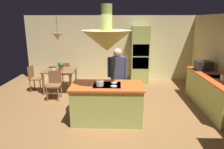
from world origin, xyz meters
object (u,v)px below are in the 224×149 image
Objects in this scene: potted_plant_on_table at (61,65)px; cup_on_table at (54,70)px; person_at_island at (117,75)px; chair_facing_island at (54,83)px; chair_at_corner at (34,77)px; dining_table at (60,72)px; oven_tower at (140,55)px; kitchen_island at (107,103)px; canister_sugar at (223,78)px; microwave_on_counter at (204,66)px; chair_by_back_wall at (65,72)px; cooking_pot_on_cooktop at (100,83)px.

potted_plant_on_table reaches higher than cup_on_table.
person_at_island reaches higher than chair_facing_island.
cup_on_table is (0.76, -0.23, 0.30)m from chair_at_corner.
potted_plant_on_table is (0.07, -0.08, 0.27)m from dining_table.
oven_tower is 3.25m from cup_on_table.
kitchen_island is 1.95× the size of chair_at_corner.
dining_table is at bearing -90.00° from chair_at_corner.
cup_on_table is (-2.94, -1.37, -0.28)m from oven_tower.
canister_sugar is at bearing 7.29° from kitchen_island.
chair_by_back_wall is at bearing 164.77° from microwave_on_counter.
kitchen_island is 3.68× the size of microwave_on_counter.
canister_sugar is at bearing -90.00° from microwave_on_counter.
oven_tower is (1.10, 3.24, 0.63)m from kitchen_island.
chair_at_corner is 5.73m from canister_sugar.
canister_sugar is (4.54, -1.74, 0.33)m from dining_table.
oven_tower is 2.49× the size of chair_at_corner.
cooking_pot_on_cooktop is at bearing 117.92° from chair_by_back_wall.
chair_at_corner is 3.34m from cooking_pot_on_cooktop.
microwave_on_counter is (0.00, 1.18, 0.06)m from canister_sugar.
oven_tower is 2.90m from chair_by_back_wall.
person_at_island is 3.62× the size of microwave_on_counter.
chair_facing_island is 0.74m from potted_plant_on_table.
kitchen_island is at bearing -172.71° from canister_sugar.
potted_plant_on_table is 2.61m from cooking_pot_on_cooktop.
potted_plant_on_table is at bearing 124.35° from cooking_pot_on_cooktop.
chair_facing_island is (-1.70, 1.42, 0.05)m from kitchen_island.
person_at_island reaches higher than microwave_on_counter.
chair_facing_island is 5.19× the size of canister_sugar.
kitchen_island is 1.02× the size of person_at_island.
person_at_island is at bearing -20.05° from chair_facing_island.
oven_tower is at bearing 71.26° from kitchen_island.
chair_at_corner is at bearing 36.99° from chair_by_back_wall.
cooking_pot_on_cooktop is (1.54, -2.91, 0.49)m from chair_by_back_wall.
oven_tower is 2.09× the size of dining_table.
cup_on_table is at bearing -154.99° from oven_tower.
cup_on_table is at bearing -106.67° from chair_at_corner.
oven_tower is 12.93× the size of canister_sugar.
chair_facing_island is 1.35m from chair_by_back_wall.
chair_at_corner is 1.89× the size of microwave_on_counter.
person_at_island reaches higher than dining_table.
canister_sugar is at bearing -13.15° from chair_facing_island.
canister_sugar is (2.84, 0.36, 0.53)m from kitchen_island.
kitchen_island is at bearing 121.48° from chair_by_back_wall.
chair_by_back_wall is 4.74m from microwave_on_counter.
kitchen_island is 18.82× the size of cup_on_table.
canister_sugar is at bearing 152.01° from chair_by_back_wall.
potted_plant_on_table reaches higher than cooking_pot_on_cooktop.
cooking_pot_on_cooktop is (1.54, -1.55, 0.49)m from chair_facing_island.
person_at_island is at bearing 64.50° from cooking_pot_on_cooktop.
microwave_on_counter is at bearing -6.16° from potted_plant_on_table.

